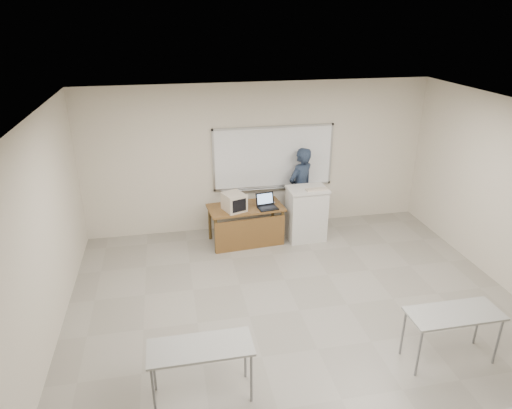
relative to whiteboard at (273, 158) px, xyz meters
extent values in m
cube|color=gray|center=(-0.30, -3.97, -1.49)|extent=(7.00, 8.00, 0.01)
cube|color=white|center=(0.00, 0.00, 0.02)|extent=(2.40, 0.03, 1.20)
cube|color=#B7BABC|center=(0.00, 0.00, 0.64)|extent=(2.48, 0.04, 0.04)
cube|color=#B7BABC|center=(0.00, 0.00, -0.60)|extent=(2.48, 0.04, 0.04)
cube|color=#B7BABC|center=(-1.22, 0.00, 0.02)|extent=(0.04, 0.04, 1.28)
cube|color=#B7BABC|center=(1.22, 0.00, 0.02)|extent=(0.04, 0.04, 1.28)
cube|color=#B7BABC|center=(0.00, -0.05, -0.64)|extent=(2.16, 0.07, 0.02)
cube|color=gray|center=(-1.90, -4.47, -0.77)|extent=(1.20, 0.50, 0.03)
cylinder|color=slate|center=(-2.45, -4.67, -1.13)|extent=(0.03, 0.03, 0.70)
cylinder|color=slate|center=(-1.35, -4.67, -1.13)|extent=(0.03, 0.03, 0.70)
cylinder|color=slate|center=(-2.45, -4.27, -1.13)|extent=(0.03, 0.03, 0.70)
cylinder|color=slate|center=(-1.35, -4.27, -1.13)|extent=(0.03, 0.03, 0.70)
cube|color=gray|center=(1.30, -4.47, -0.77)|extent=(1.20, 0.50, 0.03)
cylinder|color=slate|center=(0.75, -4.67, -1.13)|extent=(0.03, 0.03, 0.70)
cylinder|color=slate|center=(1.85, -4.67, -1.13)|extent=(0.03, 0.03, 0.70)
cylinder|color=slate|center=(0.75, -4.27, -1.13)|extent=(0.03, 0.03, 0.70)
cylinder|color=slate|center=(1.85, -4.27, -1.13)|extent=(0.03, 0.03, 0.70)
cube|color=brown|center=(-0.70, -0.67, -0.75)|extent=(1.44, 0.72, 0.04)
cube|color=brown|center=(-0.70, -1.01, -1.17)|extent=(1.36, 0.03, 0.63)
cylinder|color=#443318|center=(-1.36, -0.97, -1.13)|extent=(0.06, 0.06, 0.71)
cylinder|color=#443318|center=(-0.04, -0.97, -1.13)|extent=(0.06, 0.06, 0.71)
cylinder|color=#443318|center=(-1.36, -0.37, -1.13)|extent=(0.06, 0.06, 0.71)
cylinder|color=#443318|center=(-0.04, -0.37, -1.13)|extent=(0.06, 0.06, 0.71)
cube|color=silver|center=(0.50, -0.77, -0.96)|extent=(0.72, 0.52, 1.03)
cube|color=silver|center=(0.50, -0.77, -0.43)|extent=(0.76, 0.56, 0.04)
cube|color=#BEAF9B|center=(-0.95, -0.77, -0.56)|extent=(0.35, 0.37, 0.33)
cube|color=#BEAF9B|center=(-0.95, -0.97, -0.56)|extent=(0.37, 0.04, 0.35)
cube|color=black|center=(-0.95, -1.00, -0.56)|extent=(0.28, 0.01, 0.24)
cube|color=black|center=(-0.30, -0.85, -0.72)|extent=(0.36, 0.26, 0.02)
cube|color=black|center=(-0.30, -0.86, -0.71)|extent=(0.30, 0.15, 0.01)
cube|color=black|center=(-0.30, -0.68, -0.59)|extent=(0.36, 0.08, 0.25)
cube|color=#80A5D6|center=(-0.30, -0.69, -0.58)|extent=(0.31, 0.05, 0.19)
ellipsoid|color=#A6ABAF|center=(-0.15, -0.62, -0.71)|extent=(0.09, 0.06, 0.04)
cube|color=#BEAF9B|center=(0.65, -0.89, -0.39)|extent=(0.43, 0.16, 0.02)
imported|color=black|center=(0.53, -0.22, -0.62)|extent=(0.75, 0.68, 1.73)
camera|label=1|loc=(-2.09, -8.63, 2.75)|focal=32.00mm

